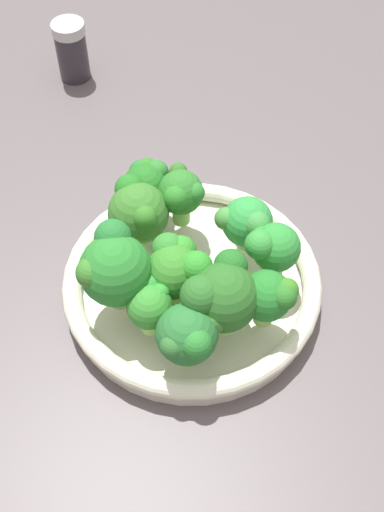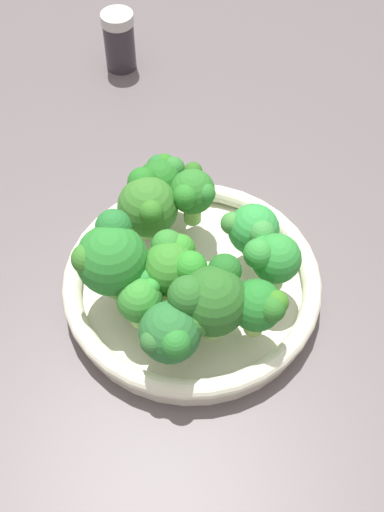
% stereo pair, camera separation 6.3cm
% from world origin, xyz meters
% --- Properties ---
extents(ground_plane, '(1.30, 1.30, 0.03)m').
position_xyz_m(ground_plane, '(0.00, 0.00, -0.01)').
color(ground_plane, '#574F51').
extents(bowl, '(0.26, 0.26, 0.03)m').
position_xyz_m(bowl, '(-0.04, 0.01, 0.02)').
color(bowl, beige).
rests_on(bowl, ground_plane).
extents(broccoli_floret_0, '(0.05, 0.05, 0.06)m').
position_xyz_m(broccoli_floret_0, '(0.03, 0.06, 0.07)').
color(broccoli_floret_0, '#A1CD68').
rests_on(broccoli_floret_0, bowl).
extents(broccoli_floret_1, '(0.05, 0.05, 0.07)m').
position_xyz_m(broccoli_floret_1, '(-0.11, 0.02, 0.08)').
color(broccoli_floret_1, '#7BB950').
rests_on(broccoli_floret_1, bowl).
extents(broccoli_floret_2, '(0.07, 0.06, 0.07)m').
position_xyz_m(broccoli_floret_2, '(-0.10, -0.03, 0.07)').
color(broccoli_floret_2, '#8AC360').
rests_on(broccoli_floret_2, bowl).
extents(broccoli_floret_3, '(0.05, 0.06, 0.07)m').
position_xyz_m(broccoli_floret_3, '(-0.02, 0.08, 0.07)').
color(broccoli_floret_3, '#82C365').
rests_on(broccoli_floret_3, bowl).
extents(broccoli_floret_4, '(0.06, 0.06, 0.07)m').
position_xyz_m(broccoli_floret_4, '(-0.02, -0.01, 0.08)').
color(broccoli_floret_4, '#93CE5A').
rests_on(broccoli_floret_4, bowl).
extents(broccoli_floret_5, '(0.07, 0.07, 0.08)m').
position_xyz_m(broccoli_floret_5, '(-0.03, -0.07, 0.08)').
color(broccoli_floret_5, '#80B053').
rests_on(broccoli_floret_5, bowl).
extents(broccoli_floret_6, '(0.06, 0.06, 0.06)m').
position_xyz_m(broccoli_floret_6, '(0.04, -0.02, 0.07)').
color(broccoli_floret_6, '#95CB6F').
rests_on(broccoli_floret_6, bowl).
extents(broccoli_floret_7, '(0.05, 0.04, 0.05)m').
position_xyz_m(broccoli_floret_7, '(0.00, -0.05, 0.07)').
color(broccoli_floret_7, '#96D065').
rests_on(broccoli_floret_7, bowl).
extents(broccoli_floret_8, '(0.05, 0.06, 0.06)m').
position_xyz_m(broccoli_floret_8, '(-0.06, 0.07, 0.07)').
color(broccoli_floret_8, '#99D265').
rests_on(broccoli_floret_8, bowl).
extents(broccoli_floret_9, '(0.05, 0.05, 0.06)m').
position_xyz_m(broccoli_floret_9, '(-0.14, -0.01, 0.07)').
color(broccoli_floret_9, '#90D366').
rests_on(broccoli_floret_9, bowl).
extents(broccoli_floret_10, '(0.07, 0.07, 0.08)m').
position_xyz_m(broccoli_floret_10, '(0.02, 0.01, 0.08)').
color(broccoli_floret_10, '#94C96A').
rests_on(broccoli_floret_10, bowl).
extents(pepper_shaker, '(0.04, 0.04, 0.08)m').
position_xyz_m(pepper_shaker, '(-0.42, -0.04, 0.04)').
color(pepper_shaker, '#2D282E').
rests_on(pepper_shaker, ground_plane).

